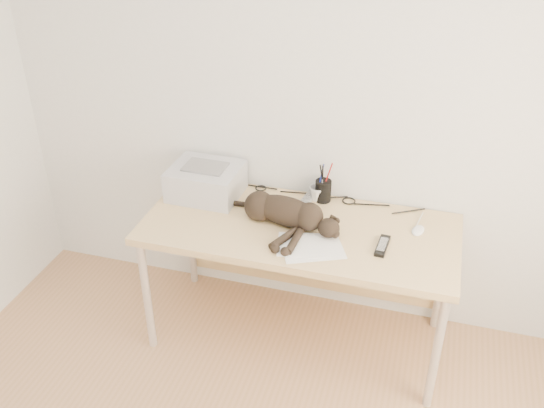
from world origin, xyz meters
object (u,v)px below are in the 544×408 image
(cat, at_px, (282,212))
(mouse, at_px, (418,229))
(mug, at_px, (318,193))
(desk, at_px, (303,239))
(printer, at_px, (206,181))
(pen_cup, at_px, (323,190))

(cat, distance_m, mouse, 0.69)
(mug, bearing_deg, cat, -113.72)
(cat, bearing_deg, mug, 77.83)
(desk, distance_m, printer, 0.62)
(cat, height_order, pen_cup, pen_cup)
(mouse, bearing_deg, desk, -162.60)
(mouse, bearing_deg, pen_cup, 176.42)
(printer, bearing_deg, mouse, -2.44)
(mug, relative_size, pen_cup, 0.40)
(printer, xyz_separation_m, cat, (0.48, -0.17, -0.02))
(printer, xyz_separation_m, mouse, (1.15, -0.05, -0.07))
(cat, xyz_separation_m, mouse, (0.68, 0.12, -0.05))
(desk, bearing_deg, mouse, 3.39)
(pen_cup, distance_m, mouse, 0.55)
(cat, bearing_deg, printer, 171.66)
(mug, bearing_deg, desk, -99.20)
(cat, bearing_deg, mouse, 21.89)
(pen_cup, height_order, mouse, pen_cup)
(cat, height_order, mug, cat)
(desk, bearing_deg, mug, 80.80)
(pen_cup, bearing_deg, cat, -117.82)
(desk, relative_size, pen_cup, 7.14)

